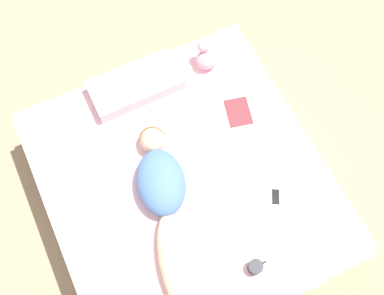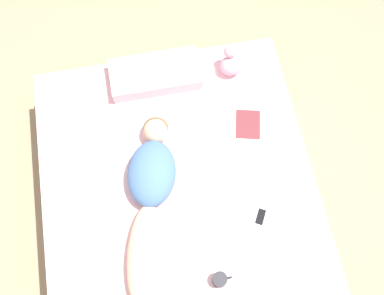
{
  "view_description": "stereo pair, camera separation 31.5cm",
  "coord_description": "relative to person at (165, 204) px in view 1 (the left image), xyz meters",
  "views": [
    {
      "loc": [
        -0.38,
        -0.91,
        3.52
      ],
      "look_at": [
        0.14,
        0.17,
        0.59
      ],
      "focal_mm": 42.0,
      "sensor_mm": 36.0,
      "label": 1
    },
    {
      "loc": [
        -0.08,
        -1.01,
        3.52
      ],
      "look_at": [
        0.14,
        0.17,
        0.59
      ],
      "focal_mm": 42.0,
      "sensor_mm": 36.0,
      "label": 2
    }
  ],
  "objects": [
    {
      "name": "open_magazine",
      "position": [
        0.65,
        0.45,
        -0.08
      ],
      "size": [
        0.61,
        0.45,
        0.01
      ],
      "rotation": [
        0.0,
        0.0,
        -0.24
      ],
      "color": "silver",
      "rests_on": "bed"
    },
    {
      "name": "ground_plane",
      "position": [
        0.2,
        0.13,
        -0.63
      ],
      "size": [
        12.0,
        12.0,
        0.0
      ],
      "primitive_type": "plane",
      "color": "#9E8466"
    },
    {
      "name": "pillow",
      "position": [
        0.18,
        0.93,
        -0.03
      ],
      "size": [
        0.67,
        0.32,
        0.12
      ],
      "color": "beige",
      "rests_on": "bed"
    },
    {
      "name": "cell_phone",
      "position": [
        0.7,
        -0.27,
        -0.08
      ],
      "size": [
        0.12,
        0.15,
        0.01
      ],
      "rotation": [
        0.0,
        0.0,
        -0.51
      ],
      "color": "silver",
      "rests_on": "bed"
    },
    {
      "name": "bed",
      "position": [
        0.2,
        0.13,
        -0.36
      ],
      "size": [
        1.94,
        2.06,
        0.54
      ],
      "color": "beige",
      "rests_on": "ground_plane"
    },
    {
      "name": "plush_toy",
      "position": [
        0.75,
        0.9,
        0.0
      ],
      "size": [
        0.17,
        0.18,
        0.22
      ],
      "color": "#DB9EB2",
      "rests_on": "bed"
    },
    {
      "name": "person",
      "position": [
        0.0,
        0.0,
        0.0
      ],
      "size": [
        0.53,
        1.29,
        0.2
      ],
      "rotation": [
        0.0,
        0.0,
        -0.23
      ],
      "color": "#DBB28E",
      "rests_on": "bed"
    },
    {
      "name": "coffee_mug",
      "position": [
        0.35,
        -0.62,
        -0.05
      ],
      "size": [
        0.13,
        0.09,
        0.08
      ],
      "color": "#232328",
      "rests_on": "bed"
    }
  ]
}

